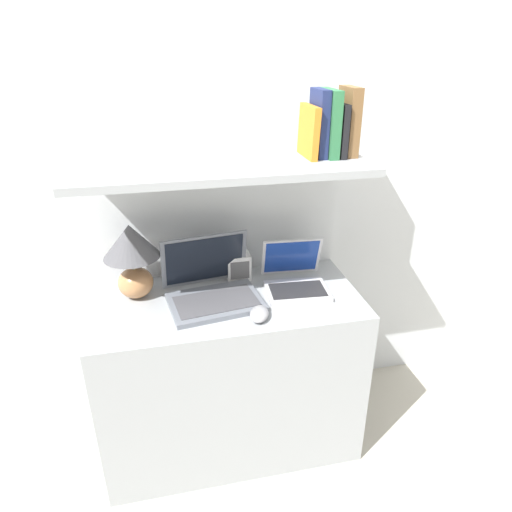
% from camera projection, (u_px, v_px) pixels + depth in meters
% --- Properties ---
extents(ground_plane, '(12.00, 12.00, 0.00)m').
position_uv_depth(ground_plane, '(242.00, 482.00, 1.92)').
color(ground_plane, '#B2AD9E').
extents(wall_back, '(6.00, 0.05, 2.40)m').
position_uv_depth(wall_back, '(212.00, 168.00, 1.92)').
color(wall_back, silver).
rests_on(wall_back, ground_plane).
extents(desk, '(1.07, 0.52, 0.74)m').
position_uv_depth(desk, '(230.00, 372.00, 1.99)').
color(desk, '#999EA3').
rests_on(desk, ground_plane).
extents(back_riser, '(1.07, 0.04, 1.26)m').
position_uv_depth(back_riser, '(219.00, 290.00, 2.13)').
color(back_riser, silver).
rests_on(back_riser, ground_plane).
extents(shelf, '(1.07, 0.47, 0.03)m').
position_uv_depth(shelf, '(221.00, 165.00, 1.66)').
color(shelf, '#999EA3').
rests_on(shelf, back_riser).
extents(table_lamp, '(0.22, 0.22, 0.31)m').
position_uv_depth(table_lamp, '(132.00, 253.00, 1.77)').
color(table_lamp, '#B27A4C').
rests_on(table_lamp, desk).
extents(laptop_large, '(0.39, 0.34, 0.24)m').
position_uv_depth(laptop_large, '(212.00, 288.00, 1.82)').
color(laptop_large, slate).
rests_on(laptop_large, desk).
extents(laptop_small, '(0.27, 0.27, 0.20)m').
position_uv_depth(laptop_small, '(295.00, 279.00, 1.89)').
color(laptop_small, silver).
rests_on(laptop_small, desk).
extents(computer_mouse, '(0.10, 0.13, 0.04)m').
position_uv_depth(computer_mouse, '(259.00, 314.00, 1.70)').
color(computer_mouse, '#99999E').
rests_on(computer_mouse, desk).
extents(router_box, '(0.10, 0.08, 0.11)m').
position_uv_depth(router_box, '(238.00, 266.00, 1.98)').
color(router_box, white).
rests_on(router_box, desk).
extents(book_brown, '(0.04, 0.14, 0.25)m').
position_uv_depth(book_brown, '(349.00, 122.00, 1.70)').
color(book_brown, brown).
rests_on(book_brown, shelf).
extents(book_black, '(0.02, 0.17, 0.19)m').
position_uv_depth(book_black, '(338.00, 129.00, 1.70)').
color(book_black, black).
rests_on(book_black, shelf).
extents(book_green, '(0.04, 0.17, 0.24)m').
position_uv_depth(book_green, '(329.00, 123.00, 1.69)').
color(book_green, '#2D7042').
rests_on(book_green, shelf).
extents(book_navy, '(0.03, 0.14, 0.24)m').
position_uv_depth(book_navy, '(319.00, 123.00, 1.68)').
color(book_navy, navy).
rests_on(book_navy, shelf).
extents(book_orange, '(0.03, 0.18, 0.19)m').
position_uv_depth(book_orange, '(309.00, 131.00, 1.68)').
color(book_orange, orange).
rests_on(book_orange, shelf).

